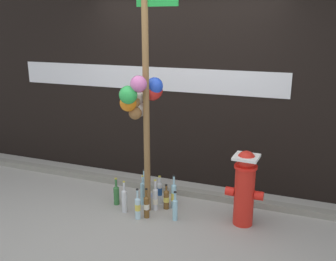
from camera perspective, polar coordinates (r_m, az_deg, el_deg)
name	(u,v)px	position (r m, az deg, el deg)	size (l,w,h in m)	color
ground_plane	(145,226)	(4.30, -3.56, -14.21)	(14.00, 14.00, 0.00)	#9E9B93
building_wall	(187,53)	(5.06, 2.87, 11.59)	(10.00, 0.21, 3.55)	black
curb_strip	(173,190)	(5.04, 0.79, -8.94)	(8.00, 0.12, 0.08)	gray
memorial_post	(143,77)	(4.16, -3.83, 8.02)	(0.64, 0.56, 2.82)	olive
fire_hydrant	(245,186)	(4.22, 11.53, -8.30)	(0.41, 0.28, 0.85)	red
bottle_0	(124,200)	(4.54, -6.61, -10.39)	(0.07, 0.07, 0.39)	silver
bottle_1	(143,193)	(4.69, -3.84, -9.36)	(0.06, 0.06, 0.38)	#93CCE0
bottle_2	(144,187)	(4.85, -3.61, -8.46)	(0.07, 0.07, 0.39)	#93CCE0
bottle_3	(166,199)	(4.59, -0.26, -10.29)	(0.07, 0.07, 0.31)	brown
bottle_4	(147,206)	(4.40, -3.27, -11.34)	(0.06, 0.06, 0.36)	brown
bottle_5	(155,198)	(4.56, -1.92, -10.22)	(0.06, 0.06, 0.39)	silver
bottle_6	(174,195)	(4.59, 0.88, -9.79)	(0.06, 0.06, 0.43)	#93CCE0
bottle_7	(160,191)	(4.72, -1.27, -9.20)	(0.06, 0.06, 0.36)	silver
bottle_8	(175,208)	(4.34, 1.08, -11.69)	(0.06, 0.06, 0.35)	#93CCE0
bottle_9	(138,207)	(4.38, -4.61, -11.48)	(0.06, 0.06, 0.37)	#B2DBEA
bottle_10	(116,194)	(4.74, -7.81, -9.52)	(0.07, 0.07, 0.35)	#337038
litter_0	(151,195)	(4.98, -2.55, -9.75)	(0.12, 0.07, 0.01)	#8C99B2
litter_1	(180,189)	(5.14, 1.79, -8.84)	(0.11, 0.07, 0.01)	tan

